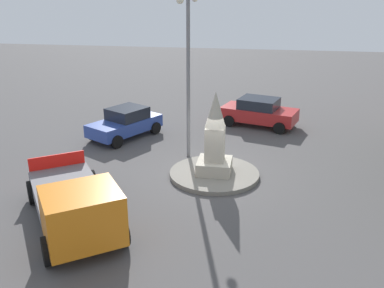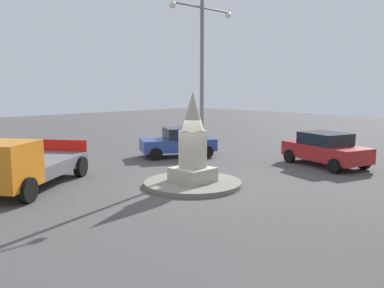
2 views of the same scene
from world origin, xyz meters
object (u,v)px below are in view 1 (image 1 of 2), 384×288
at_px(streetlamp, 188,57).
at_px(car_red_parked_left, 259,112).
at_px(car_blue_parked_right, 126,123).
at_px(truck_orange_approaching, 75,205).
at_px(monument, 215,140).

height_order(streetlamp, car_red_parked_left, streetlamp).
distance_m(streetlamp, car_blue_parked_right, 5.65).
bearing_deg(truck_orange_approaching, car_red_parked_left, 156.20).
bearing_deg(monument, car_blue_parked_right, -128.24).
relative_size(streetlamp, truck_orange_approaching, 1.32).
relative_size(monument, streetlamp, 0.45).
xyz_separation_m(car_blue_parked_right, truck_orange_approaching, (8.98, 1.39, 0.16)).
bearing_deg(monument, car_red_parked_left, 167.27).
height_order(car_blue_parked_right, truck_orange_approaching, truck_orange_approaching).
bearing_deg(car_red_parked_left, streetlamp, -30.43).
xyz_separation_m(monument, car_red_parked_left, (-7.18, 1.62, -0.76)).
height_order(monument, streetlamp, streetlamp).
height_order(car_blue_parked_right, car_red_parked_left, car_red_parked_left).
bearing_deg(truck_orange_approaching, car_blue_parked_right, -171.18).
bearing_deg(truck_orange_approaching, streetlamp, 161.69).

